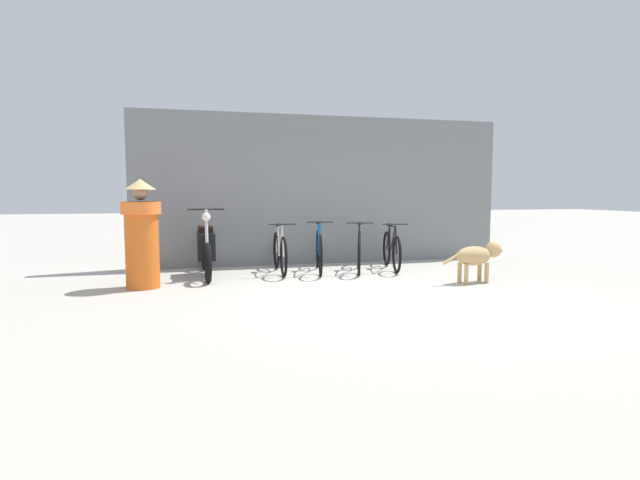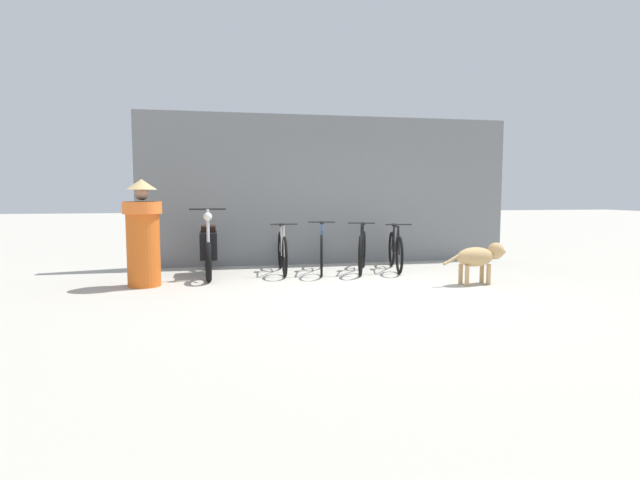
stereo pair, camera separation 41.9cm
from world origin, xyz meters
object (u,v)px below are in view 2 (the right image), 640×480
(bicycle_1, at_px, (322,250))
(bicycle_2, at_px, (362,251))
(motorcycle, at_px, (209,248))
(bicycle_0, at_px, (282,252))
(person_in_robes, at_px, (143,233))
(stray_dog, at_px, (480,257))
(bicycle_3, at_px, (395,250))

(bicycle_1, relative_size, bicycle_2, 1.08)
(bicycle_2, height_order, motorcycle, motorcycle)
(bicycle_0, distance_m, person_in_robes, 2.42)
(bicycle_0, bearing_deg, stray_dog, 61.09)
(bicycle_1, height_order, motorcycle, motorcycle)
(bicycle_1, distance_m, motorcycle, 1.96)
(bicycle_2, height_order, bicycle_3, bicycle_2)
(bicycle_3, bearing_deg, stray_dog, 37.03)
(bicycle_2, height_order, stray_dog, bicycle_2)
(motorcycle, relative_size, person_in_robes, 1.26)
(bicycle_1, height_order, bicycle_2, bicycle_1)
(bicycle_0, relative_size, stray_dog, 1.49)
(bicycle_1, distance_m, bicycle_3, 1.37)
(stray_dog, bearing_deg, bicycle_3, 107.34)
(bicycle_1, height_order, bicycle_3, bicycle_1)
(bicycle_1, bearing_deg, motorcycle, -79.18)
(bicycle_3, relative_size, person_in_robes, 1.01)
(bicycle_2, bearing_deg, bicycle_1, -78.62)
(bicycle_3, height_order, person_in_robes, person_in_robes)
(bicycle_1, xyz_separation_m, bicycle_2, (0.72, -0.10, -0.01))
(bicycle_0, bearing_deg, person_in_robes, -65.22)
(bicycle_0, height_order, bicycle_1, bicycle_1)
(bicycle_0, relative_size, bicycle_3, 1.03)
(bicycle_0, xyz_separation_m, bicycle_1, (0.69, -0.07, 0.02))
(bicycle_2, relative_size, motorcycle, 0.80)
(bicycle_0, height_order, stray_dog, bicycle_0)
(bicycle_0, height_order, bicycle_3, bicycle_0)
(motorcycle, bearing_deg, bicycle_1, 88.45)
(bicycle_0, distance_m, bicycle_3, 2.06)
(bicycle_0, xyz_separation_m, bicycle_2, (1.41, -0.16, 0.00))
(bicycle_3, height_order, stray_dog, bicycle_3)
(motorcycle, bearing_deg, bicycle_0, 91.03)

